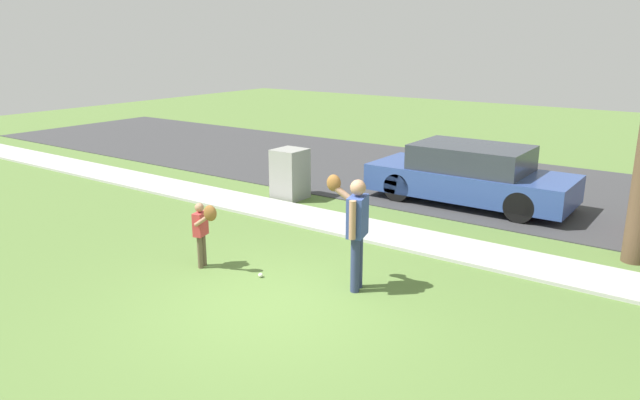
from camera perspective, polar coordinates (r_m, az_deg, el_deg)
The scene contains 8 objects.
ground_plane at distance 11.21m, azimuth 7.12°, elevation -3.74°, with size 48.00×48.00×0.00m, color #567538.
sidewalk_strip at distance 11.29m, azimuth 7.37°, elevation -3.45°, with size 36.00×1.20×0.06m, color #B2B2AD.
road_surface at distance 15.72m, azimuth 16.10°, elevation 1.42°, with size 36.00×6.80×0.02m, color #38383A.
person_adult at distance 8.66m, azimuth 3.39°, elevation -2.19°, with size 0.79×0.59×1.70m.
person_child at distance 9.71m, azimuth -11.24°, elevation -2.48°, with size 0.56×0.38×1.13m.
baseball at distance 9.44m, azimuth -5.76°, elevation -7.23°, with size 0.07×0.07×0.07m, color white.
utility_cabinet at distance 13.77m, azimuth -2.92°, elevation 2.53°, with size 0.68×0.71×1.17m, color gray.
parked_wagon_blue at distance 13.71m, azimuth 14.30°, elevation 2.34°, with size 4.50×1.80×1.33m.
Camera 1 is at (4.99, -5.85, 3.68)m, focal length 33.13 mm.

